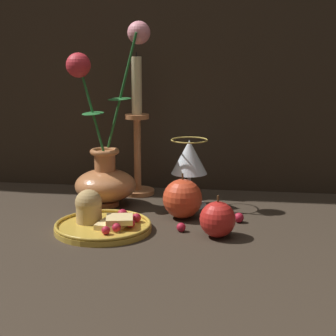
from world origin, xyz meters
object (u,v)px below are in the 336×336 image
at_px(wine_glass, 189,160).
at_px(apple_near_glass, 182,199).
at_px(candlestick, 137,137).
at_px(plate_with_pastries, 100,221).
at_px(apple_beside_vase, 218,219).
at_px(vase, 105,163).

bearing_deg(wine_glass, apple_near_glass, -92.30).
height_order(candlestick, apple_near_glass, candlestick).
relative_size(plate_with_pastries, wine_glass, 1.25).
height_order(apple_beside_vase, apple_near_glass, apple_near_glass).
bearing_deg(candlestick, apple_beside_vase, -54.12).
xyz_separation_m(plate_with_pastries, apple_beside_vase, (0.22, -0.01, 0.01)).
distance_m(candlestick, apple_near_glass, 0.23).
relative_size(wine_glass, apple_near_glass, 1.59).
height_order(vase, apple_beside_vase, vase).
height_order(candlestick, apple_beside_vase, candlestick).
height_order(vase, apple_near_glass, vase).
relative_size(vase, apple_beside_vase, 5.00).
xyz_separation_m(plate_with_pastries, apple_near_glass, (0.14, 0.10, 0.02)).
bearing_deg(candlestick, apple_near_glass, -54.06).
bearing_deg(apple_beside_vase, vase, 145.39).
bearing_deg(vase, plate_with_pastries, -79.53).
relative_size(vase, apple_near_glass, 4.25).
height_order(wine_glass, apple_near_glass, wine_glass).
xyz_separation_m(plate_with_pastries, candlestick, (0.02, 0.27, 0.11)).
distance_m(vase, wine_glass, 0.18).
distance_m(wine_glass, candlestick, 0.15).
height_order(vase, candlestick, vase).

